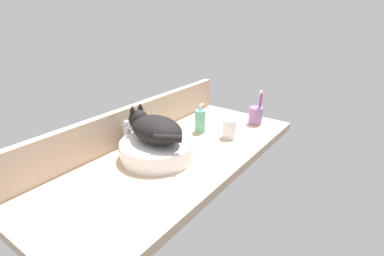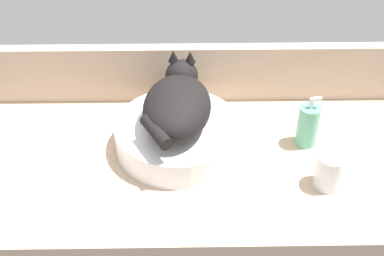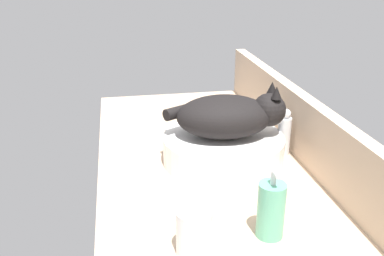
% 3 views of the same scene
% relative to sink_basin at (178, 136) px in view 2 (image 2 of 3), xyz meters
% --- Properties ---
extents(ground_plane, '(1.35, 0.57, 0.04)m').
position_rel_sink_basin_xyz_m(ground_plane, '(0.05, -0.05, -0.06)').
color(ground_plane, tan).
extents(backsplash_panel, '(1.35, 0.04, 0.17)m').
position_rel_sink_basin_xyz_m(backsplash_panel, '(0.05, 0.22, 0.05)').
color(backsplash_panel, tan).
rests_on(backsplash_panel, ground_plane).
extents(sink_basin, '(0.32, 0.32, 0.07)m').
position_rel_sink_basin_xyz_m(sink_basin, '(0.00, 0.00, 0.00)').
color(sink_basin, white).
rests_on(sink_basin, ground_plane).
extents(cat, '(0.19, 0.32, 0.14)m').
position_rel_sink_basin_xyz_m(cat, '(0.00, 0.01, 0.09)').
color(cat, black).
rests_on(cat, sink_basin).
extents(faucet, '(0.04, 0.12, 0.14)m').
position_rel_sink_basin_xyz_m(faucet, '(-0.01, 0.16, 0.04)').
color(faucet, silver).
rests_on(faucet, ground_plane).
extents(soap_dispenser, '(0.05, 0.05, 0.15)m').
position_rel_sink_basin_xyz_m(soap_dispenser, '(0.34, 0.01, 0.02)').
color(soap_dispenser, '#60B793').
rests_on(soap_dispenser, ground_plane).
extents(water_glass, '(0.07, 0.07, 0.09)m').
position_rel_sink_basin_xyz_m(water_glass, '(0.36, -0.15, 0.00)').
color(water_glass, white).
rests_on(water_glass, ground_plane).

